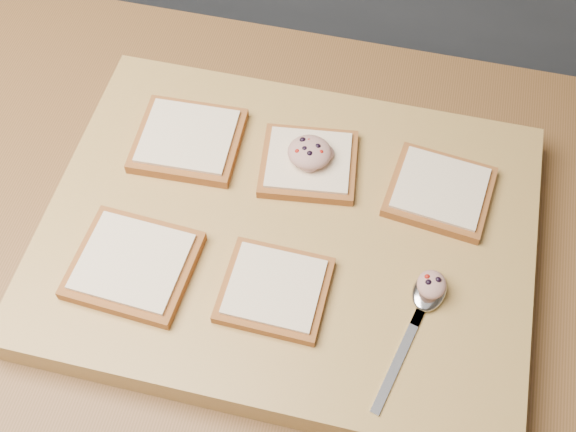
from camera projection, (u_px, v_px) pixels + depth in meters
name	position (u px, v px, depth m)	size (l,w,h in m)	color
island_counter	(207.00, 383.00, 1.23)	(2.00, 0.80, 0.90)	slate
cutting_board	(288.00, 236.00, 0.84)	(0.55, 0.42, 0.04)	tan
bread_far_left	(188.00, 140.00, 0.88)	(0.13, 0.12, 0.02)	#A25F29
bread_far_center	(309.00, 163.00, 0.86)	(0.12, 0.12, 0.02)	#A25F29
bread_far_right	(440.00, 191.00, 0.84)	(0.13, 0.12, 0.02)	#A25F29
bread_near_left	(133.00, 264.00, 0.78)	(0.13, 0.12, 0.02)	#A25F29
bread_near_center	(275.00, 289.00, 0.77)	(0.11, 0.10, 0.02)	#A25F29
tuna_salad_dollop	(310.00, 152.00, 0.84)	(0.05, 0.05, 0.02)	tan
spoon	(425.00, 301.00, 0.76)	(0.06, 0.17, 0.01)	silver
spoon_salad	(432.00, 284.00, 0.76)	(0.03, 0.03, 0.02)	tan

